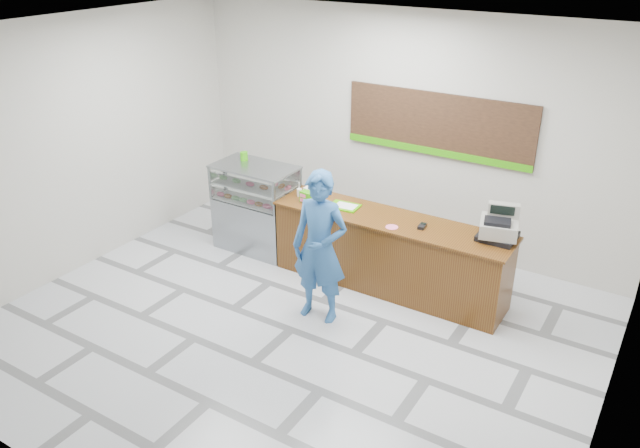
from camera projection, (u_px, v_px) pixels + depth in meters
The scene contains 16 objects.
floor at pixel (291, 330), 7.67m from camera, with size 7.00×7.00×0.00m, color silver.
back_wall at pixel (403, 131), 9.22m from camera, with size 7.00×7.00×0.00m, color beige.
ceiling at pixel (284, 36), 6.16m from camera, with size 7.00×7.00×0.00m, color silver.
sales_counter at pixel (389, 253), 8.37m from camera, with size 3.26×0.76×1.03m.
display_case at pixel (256, 207), 9.36m from camera, with size 1.22×0.72×1.33m.
menu_board at pixel (438, 126), 8.84m from camera, with size 2.80×0.06×0.90m.
cash_register at pixel (499, 227), 7.57m from camera, with size 0.55×0.56×0.42m.
card_terminal at pixel (422, 226), 7.90m from camera, with size 0.08×0.16×0.04m, color black.
serving_tray at pixel (344, 206), 8.49m from camera, with size 0.42×0.32×0.02m.
napkin_box at pixel (310, 191), 8.85m from camera, with size 0.14×0.14×0.12m, color white.
straw_cup at pixel (299, 192), 8.82m from camera, with size 0.07×0.07×0.11m, color silver.
promo_box at pixel (307, 197), 8.62m from camera, with size 0.17×0.12×0.16m, color #36A00A.
donut_decal at pixel (392, 227), 7.92m from camera, with size 0.16×0.16×0.00m, color pink.
green_cup_left at pixel (245, 156), 9.28m from camera, with size 0.09×0.09×0.13m, color #36A00A.
green_cup_right at pixel (243, 156), 9.27m from camera, with size 0.08×0.08×0.13m, color #36A00A.
customer at pixel (320, 248), 7.54m from camera, with size 0.71×0.47×1.94m, color #2C609E.
Camera 1 is at (3.67, -5.21, 4.47)m, focal length 35.00 mm.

